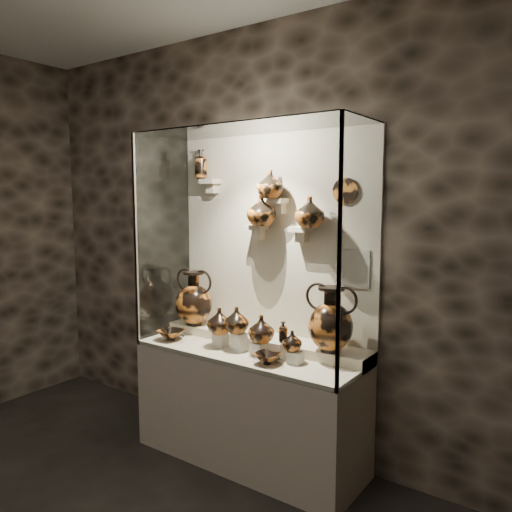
{
  "coord_description": "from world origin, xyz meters",
  "views": [
    {
      "loc": [
        2.06,
        -0.64,
        1.93
      ],
      "look_at": [
        0.05,
        2.2,
        1.52
      ],
      "focal_mm": 35.0,
      "sensor_mm": 36.0,
      "label": 1
    }
  ],
  "objects": [
    {
      "name": "front_tier",
      "position": [
        0.0,
        2.18,
        0.82
      ],
      "size": [
        1.68,
        0.58,
        0.03
      ],
      "primitive_type": "cube",
      "color": "beige",
      "rests_on": "plinth"
    },
    {
      "name": "kylix_left",
      "position": [
        -0.64,
        2.04,
        0.88
      ],
      "size": [
        0.28,
        0.25,
        0.1
      ],
      "primitive_type": null,
      "rotation": [
        0.0,
        0.0,
        -0.18
      ],
      "color": "#A4551D",
      "rests_on": "front_tier"
    },
    {
      "name": "frame_post_right",
      "position": [
        0.84,
        1.89,
        1.6
      ],
      "size": [
        0.02,
        0.02,
        1.6
      ],
      "primitive_type": "cube",
      "color": "gray",
      "rests_on": "plinth"
    },
    {
      "name": "bracket_cc",
      "position": [
        0.28,
        2.42,
        1.7
      ],
      "size": [
        0.14,
        0.12,
        0.04
      ],
      "primitive_type": "cube",
      "color": "beige",
      "rests_on": "back_panel"
    },
    {
      "name": "glass_right",
      "position": [
        0.85,
        2.18,
        1.6
      ],
      "size": [
        0.01,
        0.6,
        1.6
      ],
      "primitive_type": "cube",
      "color": "white",
      "rests_on": "plinth"
    },
    {
      "name": "pedestal_b",
      "position": [
        -0.05,
        2.13,
        0.9
      ],
      "size": [
        0.09,
        0.09,
        0.13
      ],
      "primitive_type": "cube",
      "color": "silver",
      "rests_on": "front_tier"
    },
    {
      "name": "wall_back",
      "position": [
        0.0,
        2.5,
        1.6
      ],
      "size": [
        5.0,
        0.02,
        3.2
      ],
      "primitive_type": "cube",
      "color": "black",
      "rests_on": "ground"
    },
    {
      "name": "jug_b",
      "position": [
        -0.07,
        2.13,
        1.05
      ],
      "size": [
        0.23,
        0.23,
        0.19
      ],
      "primitive_type": "imported",
      "rotation": [
        0.0,
        0.0,
        -0.32
      ],
      "color": "#A4551D",
      "rests_on": "pedestal_b"
    },
    {
      "name": "lekythos_small",
      "position": [
        0.31,
        2.15,
        1.03
      ],
      "size": [
        0.09,
        0.09,
        0.16
      ],
      "primitive_type": null,
      "rotation": [
        0.0,
        0.0,
        0.34
      ],
      "color": "#A4551D",
      "rests_on": "pedestal_d"
    },
    {
      "name": "pedestal_c",
      "position": [
        0.12,
        2.13,
        0.88
      ],
      "size": [
        0.09,
        0.09,
        0.09
      ],
      "primitive_type": "cube",
      "color": "silver",
      "rests_on": "front_tier"
    },
    {
      "name": "frame_post_left",
      "position": [
        -0.84,
        1.89,
        1.6
      ],
      "size": [
        0.02,
        0.02,
        1.6
      ],
      "primitive_type": "cube",
      "color": "gray",
      "rests_on": "plinth"
    },
    {
      "name": "bracket_cb",
      "position": [
        0.1,
        2.42,
        1.9
      ],
      "size": [
        0.1,
        0.12,
        0.04
      ],
      "primitive_type": "cube",
      "color": "beige",
      "rests_on": "back_panel"
    },
    {
      "name": "ovoid_vase_a",
      "position": [
        -0.02,
        2.36,
        1.83
      ],
      "size": [
        0.28,
        0.28,
        0.22
      ],
      "primitive_type": "imported",
      "rotation": [
        0.0,
        0.0,
        0.38
      ],
      "color": "#A4551D",
      "rests_on": "bracket_ca"
    },
    {
      "name": "glass_top",
      "position": [
        0.0,
        2.18,
        2.4
      ],
      "size": [
        1.7,
        0.6,
        0.01
      ],
      "primitive_type": "cube",
      "color": "white",
      "rests_on": "back_panel"
    },
    {
      "name": "wall_plate",
      "position": [
        0.59,
        2.47,
        1.97
      ],
      "size": [
        0.18,
        0.02,
        0.18
      ],
      "primitive_type": "cylinder",
      "rotation": [
        1.57,
        0.0,
        0.0
      ],
      "color": "#BA6C24",
      "rests_on": "back_panel"
    },
    {
      "name": "pedestal_d",
      "position": [
        0.28,
        2.13,
        0.89
      ],
      "size": [
        0.09,
        0.09,
        0.12
      ],
      "primitive_type": "cube",
      "color": "silver",
      "rests_on": "front_tier"
    },
    {
      "name": "jug_c",
      "position": [
        0.14,
        2.14,
        1.02
      ],
      "size": [
        0.2,
        0.2,
        0.19
      ],
      "primitive_type": "imported",
      "rotation": [
        0.0,
        0.0,
        -0.1
      ],
      "color": "#AD5E21",
      "rests_on": "pedestal_c"
    },
    {
      "name": "rear_tier",
      "position": [
        0.0,
        2.35,
        0.85
      ],
      "size": [
        1.7,
        0.25,
        0.1
      ],
      "primitive_type": "cube",
      "color": "beige",
      "rests_on": "plinth"
    },
    {
      "name": "jug_a",
      "position": [
        -0.22,
        2.11,
        1.03
      ],
      "size": [
        0.23,
        0.23,
        0.19
      ],
      "primitive_type": "imported",
      "rotation": [
        0.0,
        0.0,
        -0.34
      ],
      "color": "#AD5E21",
      "rests_on": "pedestal_a"
    },
    {
      "name": "plinth",
      "position": [
        0.0,
        2.18,
        0.4
      ],
      "size": [
        1.7,
        0.6,
        0.8
      ],
      "primitive_type": "cube",
      "color": "beige",
      "rests_on": "floor"
    },
    {
      "name": "pedestal_a",
      "position": [
        -0.22,
        2.13,
        0.88
      ],
      "size": [
        0.09,
        0.09,
        0.1
      ],
      "primitive_type": "cube",
      "color": "silver",
      "rests_on": "front_tier"
    },
    {
      "name": "info_placard",
      "position": [
        0.68,
        2.47,
        1.45
      ],
      "size": [
        0.19,
        0.01,
        0.26
      ],
      "primitive_type": "cube",
      "color": "beige",
      "rests_on": "back_panel"
    },
    {
      "name": "ovoid_vase_b",
      "position": [
        0.05,
        2.37,
        2.02
      ],
      "size": [
        0.22,
        0.22,
        0.2
      ],
      "primitive_type": "imported",
      "rotation": [
        0.0,
        0.0,
        -0.12
      ],
      "color": "#A4551D",
      "rests_on": "bracket_cb"
    },
    {
      "name": "pedestal_e",
      "position": [
        0.42,
        2.13,
        0.87
      ],
      "size": [
        0.09,
        0.09,
        0.08
      ],
      "primitive_type": "cube",
      "color": "silver",
      "rests_on": "front_tier"
    },
    {
      "name": "lekythos_tall",
      "position": [
        -0.64,
        2.41,
        2.2
      ],
      "size": [
        0.14,
        0.14,
        0.27
      ],
      "primitive_type": null,
      "rotation": [
        0.0,
        0.0,
        -0.4
      ],
      "color": "#AD5E21",
      "rests_on": "bracket_ul"
    },
    {
      "name": "back_panel",
      "position": [
        0.0,
        2.5,
        1.6
      ],
      "size": [
        1.7,
        0.03,
        1.6
      ],
      "primitive_type": "cube",
      "color": "beige",
      "rests_on": "plinth"
    },
    {
      "name": "bracket_ca",
      "position": [
        -0.1,
        2.42,
        1.7
      ],
      "size": [
        0.14,
        0.12,
        0.04
      ],
      "primitive_type": "cube",
      "color": "beige",
      "rests_on": "back_panel"
    },
    {
      "name": "glass_front",
      "position": [
        0.0,
        1.88,
        1.6
      ],
      "size": [
        1.7,
        0.01,
        1.6
      ],
      "primitive_type": "cube",
      "color": "white",
      "rests_on": "plinth"
    },
    {
      "name": "glass_left",
      "position": [
        -0.85,
        2.18,
        1.6
      ],
      "size": [
        0.01,
        0.6,
        1.6
      ],
      "primitive_type": "cube",
      "color": "white",
      "rests_on": "plinth"
    },
    {
      "name": "ovoid_vase_c",
      "position": [
        0.38,
        2.37,
        1.82
      ],
      "size": [
        0.26,
        0.26,
        0.21
      ],
      "primitive_type": "imported",
      "rotation": [
        0.0,
        0.0,
        0.31
      ],
      "color": "#A4551D",
      "rests_on": "bracket_cc"
    },
    {
      "name": "kylix_right",
      "position": [
        0.27,
        2.01,
        0.87
      ],
      "size": [
        0.27,
        0.25,
        0.09
      ],
      "primitive_type": null,
      "rotation": [
        0.0,
        0.0,
        -0.3
      ],
      "color": "#AD5E21",
      "rests_on": "front_tier"
    },
    {
      "name": "amphora_left",
      "position": [
        -0.63,
        2.29,
        1.12
      ],
      "size": [
        0.41,
        0.41,
        0.44
      ],
      "primitive_type": null,
      "rotation": [
        0.0,
        0.0,
        0.16
      ],
      "color": "#AD5E21",
      "rests_on": "rear_tier"
    },
    {
      "name": "bracket_ul",
      "position": [
        -0.55,
        2.42,
        2.05
      ],
      "size": [
        0.14,
        0.12,
        0.04
      ],
      "primitive_type": "cube",
      "color": "beige",
      "rests_on": "back_panel"
    },
    {
      "name": "jug_e",
      "position": [
        0.39,
        2.13,
        0.98
      ],
      "size": [
        0.17,
        0.17,
        0.14
      ],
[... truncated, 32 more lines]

